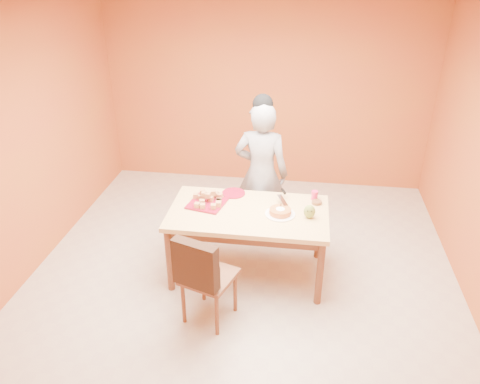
# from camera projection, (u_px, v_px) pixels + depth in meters

# --- Properties ---
(floor) EXTENTS (5.00, 5.00, 0.00)m
(floor) POSITION_uv_depth(u_px,v_px,m) (241.00, 283.00, 4.89)
(floor) COLOR beige
(floor) RESTS_ON ground
(ceiling) EXTENTS (5.00, 5.00, 0.00)m
(ceiling) POSITION_uv_depth(u_px,v_px,m) (242.00, 8.00, 3.64)
(ceiling) COLOR white
(ceiling) RESTS_ON wall_back
(wall_back) EXTENTS (4.50, 0.00, 4.50)m
(wall_back) POSITION_uv_depth(u_px,v_px,m) (267.00, 91.00, 6.45)
(wall_back) COLOR #B54B29
(wall_back) RESTS_ON floor
(wall_left) EXTENTS (0.00, 5.00, 5.00)m
(wall_left) POSITION_uv_depth(u_px,v_px,m) (13.00, 152.00, 4.55)
(wall_left) COLOR #B54B29
(wall_left) RESTS_ON floor
(dining_table) EXTENTS (1.60, 0.90, 0.76)m
(dining_table) POSITION_uv_depth(u_px,v_px,m) (248.00, 219.00, 4.75)
(dining_table) COLOR #F5CE80
(dining_table) RESTS_ON floor
(dining_chair) EXTENTS (0.57, 0.63, 0.95)m
(dining_chair) POSITION_uv_depth(u_px,v_px,m) (208.00, 275.00, 4.21)
(dining_chair) COLOR brown
(dining_chair) RESTS_ON floor
(pastry_pile) EXTENTS (0.32, 0.32, 0.10)m
(pastry_pile) POSITION_uv_depth(u_px,v_px,m) (207.00, 198.00, 4.80)
(pastry_pile) COLOR #BA7F4F
(pastry_pile) RESTS_ON pastry_platter
(person) EXTENTS (0.65, 0.45, 1.68)m
(person) POSITION_uv_depth(u_px,v_px,m) (261.00, 174.00, 5.29)
(person) COLOR gray
(person) RESTS_ON floor
(pastry_platter) EXTENTS (0.42, 0.42, 0.02)m
(pastry_platter) POSITION_uv_depth(u_px,v_px,m) (207.00, 203.00, 4.83)
(pastry_platter) COLOR maroon
(pastry_platter) RESTS_ON dining_table
(red_dinner_plate) EXTENTS (0.33, 0.33, 0.01)m
(red_dinner_plate) POSITION_uv_depth(u_px,v_px,m) (234.00, 193.00, 5.03)
(red_dinner_plate) COLOR maroon
(red_dinner_plate) RESTS_ON dining_table
(white_cake_plate) EXTENTS (0.35, 0.35, 0.01)m
(white_cake_plate) POSITION_uv_depth(u_px,v_px,m) (280.00, 214.00, 4.64)
(white_cake_plate) COLOR white
(white_cake_plate) RESTS_ON dining_table
(sponge_cake) EXTENTS (0.23, 0.23, 0.05)m
(sponge_cake) POSITION_uv_depth(u_px,v_px,m) (280.00, 211.00, 4.63)
(sponge_cake) COLOR orange
(sponge_cake) RESTS_ON white_cake_plate
(cake_server) EXTENTS (0.13, 0.24, 0.01)m
(cake_server) POSITION_uv_depth(u_px,v_px,m) (282.00, 200.00, 4.77)
(cake_server) COLOR silver
(cake_server) RESTS_ON sponge_cake
(egg_ornament) EXTENTS (0.12, 0.10, 0.14)m
(egg_ornament) POSITION_uv_depth(u_px,v_px,m) (309.00, 212.00, 4.56)
(egg_ornament) COLOR olive
(egg_ornament) RESTS_ON dining_table
(magenta_glass) EXTENTS (0.08, 0.08, 0.10)m
(magenta_glass) POSITION_uv_depth(u_px,v_px,m) (315.00, 195.00, 4.90)
(magenta_glass) COLOR #DC2158
(magenta_glass) RESTS_ON dining_table
(checker_tin) EXTENTS (0.13, 0.13, 0.03)m
(checker_tin) POSITION_uv_depth(u_px,v_px,m) (317.00, 202.00, 4.84)
(checker_tin) COLOR #3B2410
(checker_tin) RESTS_ON dining_table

